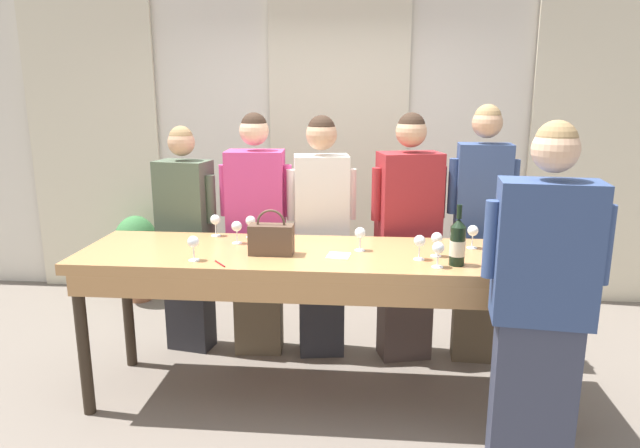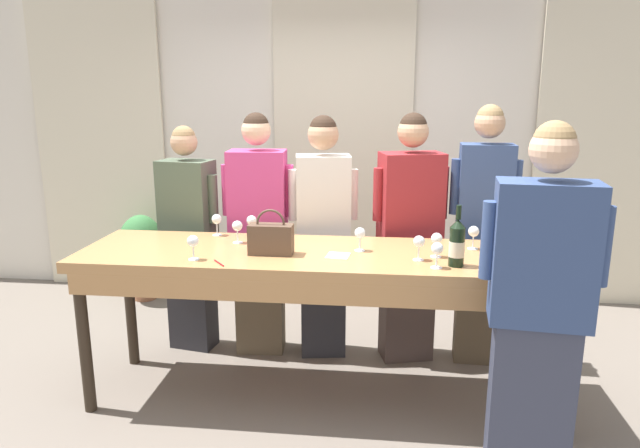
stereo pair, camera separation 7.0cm
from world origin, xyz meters
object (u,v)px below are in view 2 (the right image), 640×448
object	(u,v)px
wine_glass_front_left	(217,220)
wine_glass_center_left	(474,232)
wine_glass_near_host	(437,240)
wine_glass_by_bottle	(522,257)
wine_glass_back_right	(419,243)
guest_cream_sweater	(323,235)
handbag	(271,238)
host_pouring	(539,309)
wine_glass_center_mid	(360,234)
guest_striped_shirt	(409,238)
wine_glass_back_left	(252,221)
wine_glass_front_right	(574,257)
guest_navy_coat	(482,231)
guest_olive_jacket	(189,237)
wine_glass_front_mid	(237,227)
wine_glass_center_right	(437,250)
guest_pink_top	(259,234)
tasting_bar	(318,267)
wine_bottle	(457,244)
wine_glass_back_mid	(193,242)

from	to	relation	value
wine_glass_front_left	wine_glass_center_left	size ratio (longest dim) A/B	1.00
wine_glass_near_host	wine_glass_by_bottle	xyz separation A→B (m)	(0.41, -0.30, -0.00)
wine_glass_back_right	guest_cream_sweater	distance (m)	0.98
handbag	host_pouring	world-z (taller)	host_pouring
host_pouring	wine_glass_center_mid	bearing A→B (deg)	140.72
wine_glass_back_right	guest_striped_shirt	distance (m)	0.75
wine_glass_back_left	guest_cream_sweater	world-z (taller)	guest_cream_sweater
wine_glass_front_right	guest_navy_coat	bearing A→B (deg)	107.67
wine_glass_front_left	guest_navy_coat	xyz separation A→B (m)	(1.76, 0.32, -0.11)
guest_olive_jacket	host_pouring	size ratio (longest dim) A/B	0.93
wine_glass_back_right	guest_striped_shirt	size ratio (longest dim) A/B	0.08
wine_glass_center_left	guest_navy_coat	size ratio (longest dim) A/B	0.08
wine_glass_front_mid	wine_glass_center_right	distance (m)	1.25
wine_glass_back_left	wine_glass_front_right	bearing A→B (deg)	-18.50
wine_glass_back_left	guest_olive_jacket	distance (m)	0.67
wine_glass_front_mid	guest_pink_top	bearing A→B (deg)	87.04
wine_glass_center_mid	wine_glass_center_right	bearing A→B (deg)	-34.23
handbag	guest_olive_jacket	bearing A→B (deg)	136.52
wine_glass_front_right	wine_glass_center_mid	bearing A→B (deg)	162.07
wine_glass_center_left	wine_glass_center_right	distance (m)	0.47
tasting_bar	wine_glass_center_left	distance (m)	0.95
guest_cream_sweater	wine_glass_center_right	bearing A→B (deg)	-50.93
guest_striped_shirt	guest_olive_jacket	bearing A→B (deg)	180.00
host_pouring	guest_navy_coat	bearing A→B (deg)	92.23
wine_glass_front_left	wine_glass_near_host	world-z (taller)	same
wine_glass_front_left	wine_glass_back_left	bearing A→B (deg)	-3.07
wine_glass_by_bottle	wine_glass_near_host	bearing A→B (deg)	144.01
wine_glass_by_bottle	guest_cream_sweater	distance (m)	1.49
wine_glass_center_mid	guest_olive_jacket	distance (m)	1.40
wine_glass_center_mid	wine_glass_near_host	bearing A→B (deg)	-10.32
tasting_bar	wine_glass_by_bottle	xyz separation A→B (m)	(1.09, -0.31, 0.19)
wine_glass_center_right	wine_glass_front_mid	bearing A→B (deg)	162.16
wine_glass_center_right	guest_cream_sweater	world-z (taller)	guest_cream_sweater
wine_bottle	wine_glass_back_mid	xyz separation A→B (m)	(-1.46, -0.05, -0.02)
wine_glass_center_left	wine_glass_back_left	distance (m)	1.39
guest_cream_sweater	guest_striped_shirt	distance (m)	0.60
guest_striped_shirt	guest_navy_coat	world-z (taller)	guest_navy_coat
wine_bottle	wine_glass_center_mid	bearing A→B (deg)	155.88
wine_bottle	guest_cream_sweater	distance (m)	1.17
tasting_bar	guest_navy_coat	bearing A→B (deg)	31.65
wine_bottle	wine_glass_center_right	size ratio (longest dim) A/B	2.37
handbag	guest_striped_shirt	xyz separation A→B (m)	(0.83, 0.71, -0.16)
wine_glass_back_right	guest_cream_sweater	xyz separation A→B (m)	(-0.62, 0.74, -0.16)
guest_cream_sweater	guest_navy_coat	distance (m)	1.09
wine_glass_center_right	guest_striped_shirt	bearing A→B (deg)	97.06
wine_glass_back_left	guest_striped_shirt	xyz separation A→B (m)	(1.03, 0.33, -0.16)
wine_bottle	wine_glass_front_left	size ratio (longest dim) A/B	2.37
wine_glass_center_right	wine_glass_back_mid	xyz separation A→B (m)	(-1.35, 0.00, -0.00)
wine_glass_center_mid	host_pouring	world-z (taller)	host_pouring
wine_glass_back_mid	wine_glass_front_left	bearing A→B (deg)	92.56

